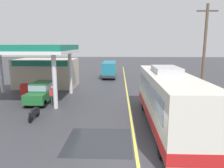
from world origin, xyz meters
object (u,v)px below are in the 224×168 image
Objects in this scene: car_at_pump at (42,91)px; cyclist_on_shoulder at (219,124)px; motorcycle_parked_forecourt at (34,113)px; minibus_opposing_lane at (109,68)px; coach_bus_main at (168,100)px; pedestrian_near_pump at (52,95)px.

car_at_pump is 14.24m from cyclist_on_shoulder.
minibus_opposing_lane is at bearing 77.39° from motorcycle_parked_forecourt.
coach_bus_main is at bearing -27.65° from car_at_pump.
car_at_pump reaches higher than cyclist_on_shoulder.
coach_bus_main is 3.12m from cyclist_on_shoulder.
motorcycle_parked_forecourt is at bearing -93.53° from pedestrian_near_pump.
coach_bus_main is 9.75m from pedestrian_near_pump.
coach_bus_main reaches higher than car_at_pump.
minibus_opposing_lane is 16.26m from pedestrian_near_pump.
motorcycle_parked_forecourt is (1.05, -4.40, -0.57)m from car_at_pump.
minibus_opposing_lane is at bearing 108.18° from cyclist_on_shoulder.
pedestrian_near_pump is at bearing 86.47° from motorcycle_parked_forecourt.
cyclist_on_shoulder is at bearing -27.97° from pedestrian_near_pump.
car_at_pump is at bearing 152.35° from coach_bus_main.
minibus_opposing_lane is at bearing 103.10° from coach_bus_main.
cyclist_on_shoulder is 12.67m from pedestrian_near_pump.
motorcycle_parked_forecourt is 3.49m from pedestrian_near_pump.
pedestrian_near_pump is (1.26, -0.96, -0.08)m from car_at_pump.
motorcycle_parked_forecourt is (-4.29, -19.17, -1.03)m from minibus_opposing_lane.
minibus_opposing_lane is (-4.66, 20.01, -0.25)m from coach_bus_main.
minibus_opposing_lane is 3.37× the size of cyclist_on_shoulder.
car_at_pump is 15.71m from minibus_opposing_lane.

